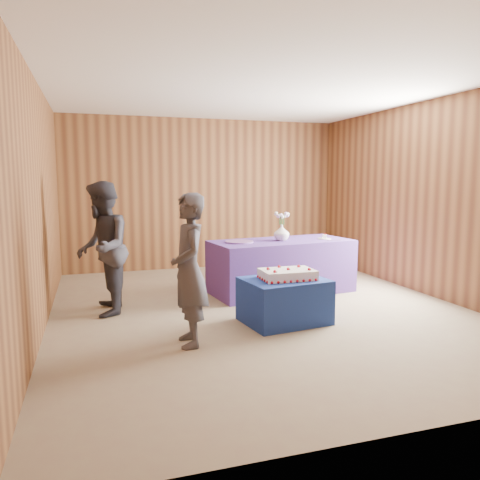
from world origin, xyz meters
name	(u,v)px	position (x,y,z in m)	size (l,w,h in m)	color
ground	(260,309)	(0.00, 0.00, 0.00)	(6.00, 6.00, 0.00)	#857A5C
room_shell	(261,164)	(0.00, 0.00, 1.80)	(5.04, 6.04, 2.72)	brown
cake_table	(284,301)	(0.08, -0.58, 0.25)	(0.90, 0.70, 0.50)	navy
serving_table	(281,266)	(0.60, 0.78, 0.38)	(2.00, 0.90, 0.75)	#4A328A
sheet_cake	(287,274)	(0.11, -0.59, 0.55)	(0.63, 0.44, 0.14)	white
vase	(282,233)	(0.60, 0.77, 0.86)	(0.22, 0.22, 0.23)	silver
flower_spray	(282,215)	(0.60, 0.77, 1.12)	(0.22, 0.21, 0.17)	#245B29
platter	(239,242)	(-0.04, 0.75, 0.76)	(0.39, 0.39, 0.02)	#7D53A7
plate	(324,239)	(1.26, 0.73, 0.76)	(0.19, 0.19, 0.01)	silver
cake_slice	(325,236)	(1.26, 0.73, 0.79)	(0.08, 0.08, 0.07)	white
knife	(333,240)	(1.30, 0.54, 0.75)	(0.26, 0.02, 0.00)	silver
guest_left	(189,270)	(-1.09, -0.97, 0.75)	(0.54, 0.36, 1.49)	#3D3D48
guest_right	(102,249)	(-1.87, 0.38, 0.80)	(0.78, 0.61, 1.60)	#2E2E37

